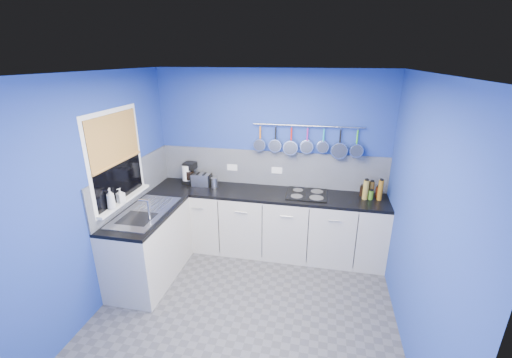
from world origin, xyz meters
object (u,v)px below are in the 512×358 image
(soap_bottle_b, at_px, (120,195))
(canister, at_px, (214,183))
(paper_towel, at_px, (187,175))
(hob, at_px, (307,194))
(soap_bottle_a, at_px, (111,199))
(coffee_maker, at_px, (190,173))
(toaster, at_px, (201,180))

(soap_bottle_b, distance_m, canister, 1.30)
(paper_towel, height_order, hob, paper_towel)
(soap_bottle_a, distance_m, canister, 1.45)
(soap_bottle_a, bearing_deg, coffee_maker, 73.28)
(soap_bottle_b, bearing_deg, canister, 52.67)
(coffee_maker, height_order, hob, coffee_maker)
(soap_bottle_a, xyz_separation_m, coffee_maker, (0.39, 1.29, -0.12))
(coffee_maker, height_order, canister, coffee_maker)
(hob, bearing_deg, coffee_maker, 176.95)
(coffee_maker, xyz_separation_m, hob, (1.69, -0.09, -0.15))
(paper_towel, relative_size, hob, 0.52)
(hob, bearing_deg, canister, 179.81)
(toaster, relative_size, canister, 1.88)
(canister, bearing_deg, soap_bottle_a, -123.06)
(coffee_maker, distance_m, hob, 1.70)
(coffee_maker, distance_m, toaster, 0.21)
(toaster, distance_m, hob, 1.50)
(soap_bottle_a, relative_size, paper_towel, 0.86)
(hob, bearing_deg, soap_bottle_a, -150.07)
(soap_bottle_a, xyz_separation_m, toaster, (0.58, 1.24, -0.18))
(soap_bottle_b, distance_m, toaster, 1.22)
(canister, bearing_deg, toaster, 169.07)
(soap_bottle_a, xyz_separation_m, hob, (2.08, 1.20, -0.26))
(soap_bottle_a, relative_size, hob, 0.45)
(canister, bearing_deg, coffee_maker, 167.77)
(paper_towel, relative_size, coffee_maker, 0.90)
(paper_towel, xyz_separation_m, toaster, (0.23, -0.02, -0.05))
(coffee_maker, distance_m, canister, 0.41)
(soap_bottle_a, xyz_separation_m, canister, (0.78, 1.20, -0.20))
(toaster, bearing_deg, soap_bottle_a, -117.46)
(soap_bottle_b, height_order, coffee_maker, soap_bottle_b)
(coffee_maker, height_order, toaster, coffee_maker)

